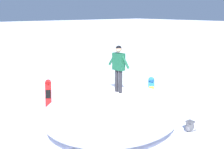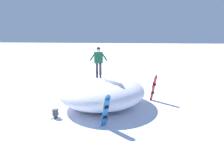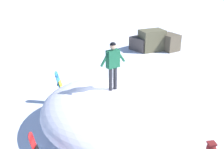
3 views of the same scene
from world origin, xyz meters
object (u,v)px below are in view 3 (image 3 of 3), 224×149
at_px(snowboard_primary_upright, 61,87).
at_px(backpack_far, 211,148).
at_px(backpack_near, 121,92).
at_px(snowboarder_standing, 113,62).

xyz_separation_m(snowboard_primary_upright, backpack_far, (-5.93, -3.07, -0.57)).
bearing_deg(backpack_near, backpack_far, -176.37).
xyz_separation_m(backpack_near, backpack_far, (-5.24, -0.33, 0.01)).
height_order(snowboarder_standing, snowboard_primary_upright, snowboarder_standing).
relative_size(snowboarder_standing, snowboard_primary_upright, 1.14).
bearing_deg(snowboard_primary_upright, backpack_near, -104.24).
height_order(backpack_near, backpack_far, backpack_far).
bearing_deg(backpack_near, snowboard_primary_upright, 75.76).
distance_m(snowboard_primary_upright, backpack_far, 6.70).
bearing_deg(backpack_far, snowboarder_standing, 35.00).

